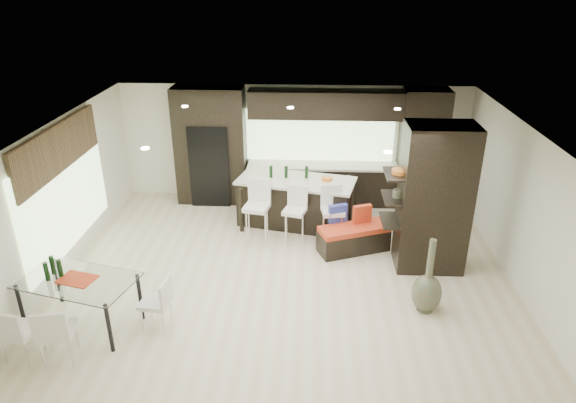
# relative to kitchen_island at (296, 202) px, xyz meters

# --- Properties ---
(ground) EXTENTS (8.00, 8.00, 0.00)m
(ground) POSITION_rel_kitchen_island_xyz_m (-0.10, -2.01, -0.51)
(ground) COLOR beige
(ground) RESTS_ON ground
(back_wall) EXTENTS (8.00, 0.02, 2.70)m
(back_wall) POSITION_rel_kitchen_island_xyz_m (-0.10, 1.49, 0.84)
(back_wall) COLOR white
(back_wall) RESTS_ON ground
(left_wall) EXTENTS (0.02, 7.00, 2.70)m
(left_wall) POSITION_rel_kitchen_island_xyz_m (-4.10, -2.01, 0.84)
(left_wall) COLOR white
(left_wall) RESTS_ON ground
(right_wall) EXTENTS (0.02, 7.00, 2.70)m
(right_wall) POSITION_rel_kitchen_island_xyz_m (3.90, -2.01, 0.84)
(right_wall) COLOR white
(right_wall) RESTS_ON ground
(ceiling) EXTENTS (8.00, 7.00, 0.02)m
(ceiling) POSITION_rel_kitchen_island_xyz_m (-0.10, -2.01, 2.19)
(ceiling) COLOR white
(ceiling) RESTS_ON ground
(window_left) EXTENTS (0.04, 3.20, 1.90)m
(window_left) POSITION_rel_kitchen_island_xyz_m (-4.06, -1.81, 0.84)
(window_left) COLOR #B2D199
(window_left) RESTS_ON left_wall
(window_back) EXTENTS (3.40, 0.04, 1.20)m
(window_back) POSITION_rel_kitchen_island_xyz_m (0.50, 1.45, 1.04)
(window_back) COLOR #B2D199
(window_back) RESTS_ON back_wall
(stone_accent) EXTENTS (0.08, 3.00, 0.80)m
(stone_accent) POSITION_rel_kitchen_island_xyz_m (-4.03, -1.81, 1.74)
(stone_accent) COLOR brown
(stone_accent) RESTS_ON left_wall
(ceiling_spots) EXTENTS (4.00, 3.00, 0.02)m
(ceiling_spots) POSITION_rel_kitchen_island_xyz_m (-0.10, -1.76, 2.17)
(ceiling_spots) COLOR white
(ceiling_spots) RESTS_ON ceiling
(back_cabinetry) EXTENTS (6.80, 0.68, 2.70)m
(back_cabinetry) POSITION_rel_kitchen_island_xyz_m (0.40, 1.16, 0.84)
(back_cabinetry) COLOR black
(back_cabinetry) RESTS_ON ground
(refrigerator) EXTENTS (0.90, 0.68, 1.90)m
(refrigerator) POSITION_rel_kitchen_island_xyz_m (-2.00, 1.11, 0.44)
(refrigerator) COLOR black
(refrigerator) RESTS_ON ground
(partition_column) EXTENTS (1.20, 0.80, 2.70)m
(partition_column) POSITION_rel_kitchen_island_xyz_m (2.50, -1.61, 0.84)
(partition_column) COLOR black
(partition_column) RESTS_ON ground
(kitchen_island) EXTENTS (2.62, 1.57, 1.02)m
(kitchen_island) POSITION_rel_kitchen_island_xyz_m (0.00, 0.00, 0.00)
(kitchen_island) COLOR black
(kitchen_island) RESTS_ON ground
(stool_left) EXTENTS (0.55, 0.55, 1.05)m
(stool_left) POSITION_rel_kitchen_island_xyz_m (-0.75, -0.86, 0.01)
(stool_left) COLOR silver
(stool_left) RESTS_ON ground
(stool_mid) EXTENTS (0.51, 0.51, 0.94)m
(stool_mid) POSITION_rel_kitchen_island_xyz_m (0.00, -0.83, -0.04)
(stool_mid) COLOR silver
(stool_mid) RESTS_ON ground
(stool_right) EXTENTS (0.49, 0.49, 0.96)m
(stool_right) POSITION_rel_kitchen_island_xyz_m (0.75, -0.84, -0.03)
(stool_right) COLOR silver
(stool_right) RESTS_ON ground
(bench) EXTENTS (1.46, 0.99, 0.53)m
(bench) POSITION_rel_kitchen_island_xyz_m (1.16, -1.14, -0.25)
(bench) COLOR black
(bench) RESTS_ON ground
(floor_vase) EXTENTS (0.54, 0.54, 1.29)m
(floor_vase) POSITION_rel_kitchen_island_xyz_m (2.20, -3.03, 0.14)
(floor_vase) COLOR #494E38
(floor_vase) RESTS_ON ground
(dining_table) EXTENTS (1.89, 1.36, 0.82)m
(dining_table) POSITION_rel_kitchen_island_xyz_m (-3.15, -3.66, -0.10)
(dining_table) COLOR white
(dining_table) RESTS_ON ground
(chair_near) EXTENTS (0.55, 0.55, 0.86)m
(chair_near) POSITION_rel_kitchen_island_xyz_m (-3.15, -4.45, -0.08)
(chair_near) COLOR silver
(chair_near) RESTS_ON ground
(chair_far) EXTENTS (0.51, 0.51, 0.83)m
(chair_far) POSITION_rel_kitchen_island_xyz_m (-3.68, -4.44, -0.10)
(chair_far) COLOR silver
(chair_far) RESTS_ON ground
(chair_end) EXTENTS (0.47, 0.47, 0.78)m
(chair_end) POSITION_rel_kitchen_island_xyz_m (-2.01, -3.66, -0.12)
(chair_end) COLOR silver
(chair_end) RESTS_ON ground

